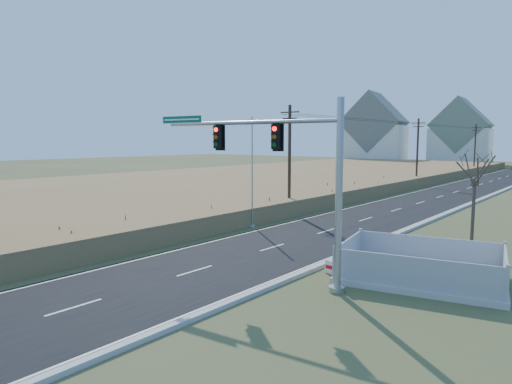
% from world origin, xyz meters
% --- Properties ---
extents(ground, '(260.00, 260.00, 0.00)m').
position_xyz_m(ground, '(0.00, 0.00, 0.00)').
color(ground, '#404A24').
rests_on(ground, ground).
extents(road, '(8.00, 180.00, 0.06)m').
position_xyz_m(road, '(0.00, 50.00, 0.03)').
color(road, black).
rests_on(road, ground).
extents(curb, '(0.30, 180.00, 0.18)m').
position_xyz_m(curb, '(4.15, 50.00, 0.09)').
color(curb, '#B2AFA8').
rests_on(curb, ground).
extents(reed_marsh, '(38.00, 110.00, 1.30)m').
position_xyz_m(reed_marsh, '(-24.00, 40.00, 0.65)').
color(reed_marsh, olive).
rests_on(reed_marsh, ground).
extents(utility_pole_near, '(1.80, 0.26, 9.00)m').
position_xyz_m(utility_pole_near, '(-6.50, 15.00, 4.68)').
color(utility_pole_near, '#422D1E').
rests_on(utility_pole_near, ground).
extents(utility_pole_mid, '(1.80, 0.26, 9.00)m').
position_xyz_m(utility_pole_mid, '(-6.50, 45.00, 4.68)').
color(utility_pole_mid, '#422D1E').
rests_on(utility_pole_mid, ground).
extents(utility_pole_far, '(1.80, 0.26, 9.00)m').
position_xyz_m(utility_pole_far, '(-6.50, 75.00, 4.68)').
color(utility_pole_far, '#422D1E').
rests_on(utility_pole_far, ground).
extents(condo_nw, '(17.69, 13.38, 19.05)m').
position_xyz_m(condo_nw, '(-38.00, 100.00, 7.70)').
color(condo_nw, silver).
rests_on(condo_nw, ground).
extents(condo_nnw, '(14.93, 11.17, 17.03)m').
position_xyz_m(condo_nnw, '(-18.00, 108.00, 6.94)').
color(condo_nnw, silver).
rests_on(condo_nnw, ground).
extents(traffic_signal_mast, '(9.72, 1.36, 7.77)m').
position_xyz_m(traffic_signal_mast, '(4.60, -0.49, 4.72)').
color(traffic_signal_mast, '#9EA0A5').
rests_on(traffic_signal_mast, ground).
extents(fence_enclosure, '(7.55, 5.88, 1.55)m').
position_xyz_m(fence_enclosure, '(8.62, 3.32, 0.30)').
color(fence_enclosure, '#B7B5AD').
rests_on(fence_enclosure, ground).
extents(open_sign, '(0.49, 0.12, 0.60)m').
position_xyz_m(open_sign, '(5.02, 1.70, 0.32)').
color(open_sign, white).
rests_on(open_sign, ground).
extents(flagpole, '(0.35, 0.35, 7.74)m').
position_xyz_m(flagpole, '(-4.97, 8.24, 3.09)').
color(flagpole, '#B7B5AD').
rests_on(flagpole, ground).
extents(bare_tree, '(2.21, 2.21, 5.84)m').
position_xyz_m(bare_tree, '(9.08, 9.82, 4.71)').
color(bare_tree, '#4C3F33').
rests_on(bare_tree, ground).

